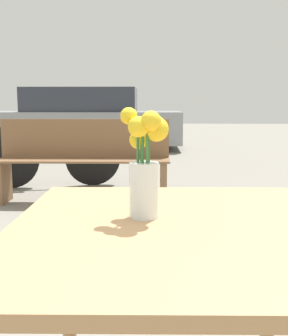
{
  "coord_description": "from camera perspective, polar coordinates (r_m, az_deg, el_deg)",
  "views": [
    {
      "loc": [
        -0.02,
        -1.03,
        1.01
      ],
      "look_at": [
        -0.09,
        0.06,
        0.85
      ],
      "focal_mm": 45.0,
      "sensor_mm": 36.0,
      "label": 1
    }
  ],
  "objects": [
    {
      "name": "table_front",
      "position": [
        1.1,
        4.46,
        -12.31
      ],
      "size": [
        0.89,
        0.97,
        0.71
      ],
      "color": "tan",
      "rests_on": "ground_plane"
    },
    {
      "name": "parked_car",
      "position": [
        9.51,
        -8.33,
        6.43
      ],
      "size": [
        4.41,
        1.88,
        1.34
      ],
      "color": "gray",
      "rests_on": "ground_plane"
    },
    {
      "name": "flower_vase",
      "position": [
        1.1,
        0.15,
        0.14
      ],
      "size": [
        0.13,
        0.13,
        0.29
      ],
      "color": "silver",
      "rests_on": "table_front"
    },
    {
      "name": "bench_near",
      "position": [
        4.38,
        -8.12,
        1.55
      ],
      "size": [
        1.77,
        0.43,
        0.85
      ],
      "color": "brown",
      "rests_on": "ground_plane"
    },
    {
      "name": "bicycle",
      "position": [
        5.23,
        -12.29,
        1.35
      ],
      "size": [
        1.62,
        0.55,
        0.78
      ],
      "color": "black",
      "rests_on": "ground_plane"
    }
  ]
}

